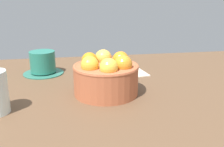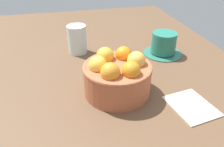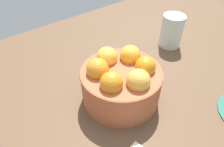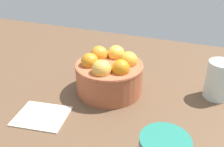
{
  "view_description": "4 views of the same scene",
  "coord_description": "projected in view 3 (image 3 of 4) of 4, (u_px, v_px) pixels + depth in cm",
  "views": [
    {
      "loc": [
        8.47,
        59.12,
        24.05
      ],
      "look_at": [
        -1.8,
        -1.59,
        4.71
      ],
      "focal_mm": 40.16,
      "sensor_mm": 36.0,
      "label": 1
    },
    {
      "loc": [
        -44.26,
        11.81,
        33.18
      ],
      "look_at": [
        1.39,
        0.96,
        4.63
      ],
      "focal_mm": 36.14,
      "sensor_mm": 36.0,
      "label": 2
    },
    {
      "loc": [
        -20.44,
        -22.54,
        33.02
      ],
      "look_at": [
        -1.02,
        1.67,
        6.29
      ],
      "focal_mm": 32.71,
      "sensor_mm": 36.0,
      "label": 3
    },
    {
      "loc": [
        20.19,
        -48.97,
        33.47
      ],
      "look_at": [
        1.03,
        -0.8,
        5.49
      ],
      "focal_mm": 39.76,
      "sensor_mm": 36.0,
      "label": 4
    }
  ],
  "objects": [
    {
      "name": "terracotta_bowl",
      "position": [
        121.0,
        81.0,
        0.41
      ],
      "size": [
        16.38,
        16.38,
        10.44
      ],
      "color": "#AD5938",
      "rests_on": "ground_plane"
    },
    {
      "name": "water_glass",
      "position": [
        172.0,
        31.0,
        0.58
      ],
      "size": [
        6.12,
        6.12,
        9.2
      ],
      "primitive_type": "cylinder",
      "color": "silver",
      "rests_on": "ground_plane"
    },
    {
      "name": "ground_plane",
      "position": [
        120.0,
        104.0,
        0.46
      ],
      "size": [
        149.59,
        82.5,
        4.78
      ],
      "primitive_type": "cube",
      "color": "brown"
    }
  ]
}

